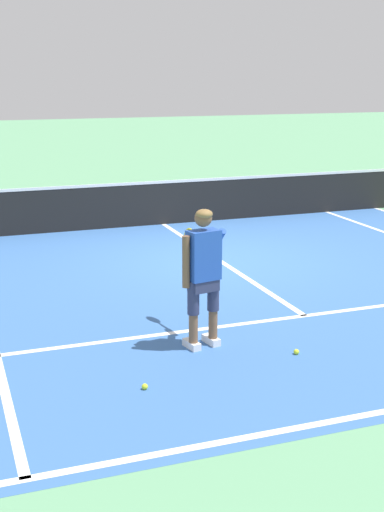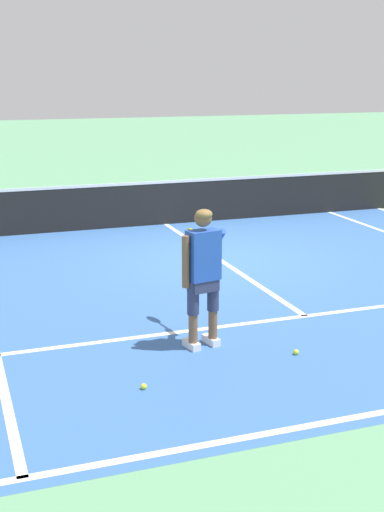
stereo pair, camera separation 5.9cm
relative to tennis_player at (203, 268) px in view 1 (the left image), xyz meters
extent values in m
plane|color=#609E70|center=(1.71, 3.72, -0.99)|extent=(80.00, 80.00, 0.00)
cube|color=#3866A8|center=(1.71, 2.36, -0.99)|extent=(10.98, 9.56, 0.00)
cube|color=white|center=(1.71, 0.54, -0.99)|extent=(8.23, 0.10, 0.01)
cube|color=white|center=(1.71, 3.74, -0.99)|extent=(0.10, 6.40, 0.01)
cube|color=black|center=(1.71, 6.94, -0.53)|extent=(11.84, 0.02, 0.91)
cube|color=white|center=(1.71, 6.94, -0.05)|extent=(11.84, 0.03, 0.06)
cube|color=white|center=(-0.15, -0.02, -0.94)|extent=(0.16, 0.30, 0.09)
cube|color=white|center=(0.13, 0.04, -0.94)|extent=(0.16, 0.30, 0.09)
cylinder|color=brown|center=(-0.14, -0.06, -0.72)|extent=(0.11, 0.11, 0.36)
cylinder|color=#2D3351|center=(-0.14, -0.06, -0.33)|extent=(0.14, 0.14, 0.41)
cylinder|color=brown|center=(0.14, 0.00, -0.72)|extent=(0.11, 0.11, 0.36)
cylinder|color=#2D3351|center=(0.14, 0.00, -0.33)|extent=(0.14, 0.14, 0.41)
cube|color=#2D3351|center=(0.00, -0.03, -0.17)|extent=(0.37, 0.26, 0.20)
cube|color=#234CAD|center=(0.00, -0.03, 0.17)|extent=(0.41, 0.29, 0.60)
cylinder|color=brown|center=(-0.24, -0.07, 0.12)|extent=(0.09, 0.09, 0.62)
cylinder|color=#234CAD|center=(0.24, 0.11, 0.32)|extent=(0.14, 0.27, 0.29)
cylinder|color=brown|center=(0.24, 0.32, 0.18)|extent=(0.13, 0.30, 0.14)
sphere|color=brown|center=(0.00, -0.02, 0.62)|extent=(0.21, 0.21, 0.21)
ellipsoid|color=olive|center=(0.00, -0.04, 0.67)|extent=(0.23, 0.23, 0.12)
cylinder|color=#232326|center=(0.22, 0.54, 0.15)|extent=(0.07, 0.20, 0.03)
cylinder|color=yellow|center=(0.19, 0.69, 0.15)|extent=(0.04, 0.10, 0.02)
torus|color=yellow|center=(0.15, 0.87, 0.15)|extent=(0.08, 0.30, 0.30)
cylinder|color=silver|center=(0.15, 0.87, 0.15)|extent=(0.05, 0.25, 0.25)
sphere|color=#CCE02D|center=(-1.01, -0.93, -0.96)|extent=(0.07, 0.07, 0.07)
sphere|color=#CCE02D|center=(0.96, -0.63, -0.96)|extent=(0.07, 0.07, 0.07)
camera|label=1|loc=(-2.85, -7.49, 2.26)|focal=49.14mm
camera|label=2|loc=(-2.80, -7.51, 2.26)|focal=49.14mm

